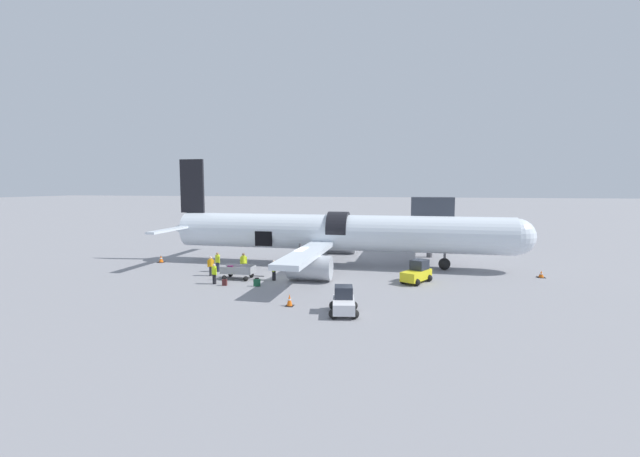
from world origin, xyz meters
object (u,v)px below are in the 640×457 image
airplane (334,234)px  suitcase_on_tarmac_upright (225,282)px  baggage_tug_lead (344,303)px  suitcase_on_tarmac_spare (257,283)px  ground_crew_loader_b (274,270)px  baggage_cart_loading (239,273)px  ground_crew_loader_a (244,262)px  ground_crew_driver (211,266)px  ground_crew_helper (218,262)px  ground_crew_supervisor (214,273)px  baggage_tug_mid (417,273)px

airplane → suitcase_on_tarmac_upright: bearing=-123.5°
baggage_tug_lead → suitcase_on_tarmac_spare: baggage_tug_lead is taller
ground_crew_loader_b → suitcase_on_tarmac_spare: 2.39m
baggage_cart_loading → ground_crew_loader_a: ground_crew_loader_a is taller
baggage_tug_lead → ground_crew_loader_b: size_ratio=1.73×
ground_crew_loader_a → airplane: bearing=36.5°
ground_crew_loader_a → ground_crew_driver: bearing=-141.9°
suitcase_on_tarmac_upright → suitcase_on_tarmac_spare: 2.53m
baggage_tug_lead → ground_crew_helper: size_ratio=1.62×
ground_crew_loader_b → suitcase_on_tarmac_upright: bearing=-141.0°
baggage_tug_lead → baggage_cart_loading: size_ratio=0.79×
ground_crew_supervisor → suitcase_on_tarmac_upright: size_ratio=2.69×
baggage_tug_lead → ground_crew_loader_a: (-10.49, 9.96, 0.25)m
ground_crew_loader_a → ground_crew_helper: (-2.45, -0.02, -0.01)m
airplane → suitcase_on_tarmac_upright: airplane is taller
ground_crew_loader_b → ground_crew_driver: ground_crew_driver is taller
suitcase_on_tarmac_upright → airplane: bearing=56.5°
ground_crew_driver → baggage_tug_lead: bearing=-32.8°
airplane → ground_crew_helper: size_ratio=20.20×
ground_crew_loader_a → ground_crew_loader_b: (3.54, -2.27, -0.06)m
ground_crew_loader_b → ground_crew_helper: size_ratio=0.94×
airplane → baggage_cart_loading: 10.34m
baggage_tug_mid → suitcase_on_tarmac_spare: size_ratio=4.90×
baggage_cart_loading → ground_crew_helper: bearing=141.7°
baggage_tug_mid → baggage_cart_loading: (-14.26, -1.90, -0.21)m
ground_crew_loader_a → ground_crew_supervisor: size_ratio=1.10×
baggage_tug_mid → ground_crew_driver: baggage_tug_mid is taller
ground_crew_helper → ground_crew_loader_a: bearing=0.5°
baggage_cart_loading → ground_crew_driver: bearing=167.0°
ground_crew_driver → ground_crew_supervisor: size_ratio=1.04×
airplane → baggage_tug_mid: (7.75, -5.73, -2.32)m
ground_crew_driver → ground_crew_supervisor: 3.21m
baggage_tug_lead → ground_crew_loader_a: bearing=136.5°
ground_crew_supervisor → ground_crew_helper: (-1.88, 4.47, 0.07)m
baggage_cart_loading → ground_crew_helper: (-3.01, 2.37, 0.39)m
baggage_tug_lead → baggage_tug_mid: bearing=65.4°
ground_crew_loader_a → baggage_tug_lead: bearing=-43.5°
ground_crew_supervisor → ground_crew_helper: ground_crew_helper is taller
airplane → suitcase_on_tarmac_spare: size_ratio=52.21×
baggage_tug_lead → baggage_tug_mid: baggage_tug_mid is taller
ground_crew_helper → baggage_cart_loading: bearing=-38.3°
ground_crew_supervisor → ground_crew_helper: 4.85m
baggage_tug_mid → ground_crew_driver: (-17.05, -1.26, 0.14)m
baggage_tug_lead → airplane: bearing=102.7°
airplane → ground_crew_loader_b: bearing=-115.2°
ground_crew_loader_b → ground_crew_loader_a: bearing=147.4°
airplane → baggage_tug_lead: airplane is taller
airplane → suitcase_on_tarmac_upright: (-6.65, -10.02, -2.82)m
ground_crew_helper → baggage_tug_mid: bearing=-1.6°
baggage_cart_loading → suitcase_on_tarmac_upright: (-0.14, -2.39, -0.28)m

